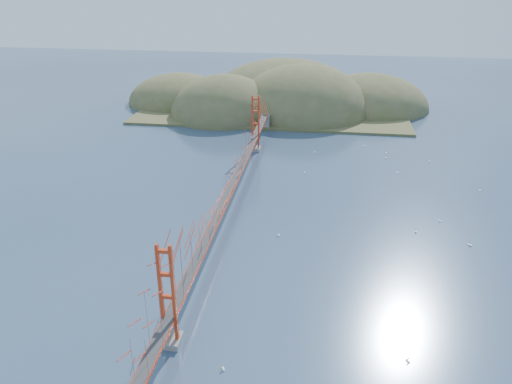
# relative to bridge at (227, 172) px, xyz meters

# --- Properties ---
(ground) EXTENTS (320.00, 320.00, 0.00)m
(ground) POSITION_rel_bridge_xyz_m (0.00, -0.18, -7.01)
(ground) COLOR #304561
(ground) RESTS_ON ground
(bridge) EXTENTS (2.20, 94.40, 12.00)m
(bridge) POSITION_rel_bridge_xyz_m (0.00, 0.00, 0.00)
(bridge) COLOR gray
(bridge) RESTS_ON ground
(far_headlands) EXTENTS (84.00, 58.00, 25.00)m
(far_headlands) POSITION_rel_bridge_xyz_m (2.21, 68.33, -7.01)
(far_headlands) COLOR brown
(far_headlands) RESTS_ON ground
(sailboat_2) EXTENTS (0.71, 0.71, 0.75)m
(sailboat_2) POSITION_rel_bridge_xyz_m (35.29, -5.07, -6.85)
(sailboat_2) COLOR white
(sailboat_2) RESTS_ON ground
(sailboat_12) EXTENTS (0.56, 0.46, 0.66)m
(sailboat_12) POSITION_rel_bridge_xyz_m (22.93, 35.80, -6.86)
(sailboat_12) COLOR white
(sailboat_12) RESTS_ON ground
(sailboat_14) EXTENTS (0.60, 0.60, 0.66)m
(sailboat_14) POSITION_rel_bridge_xyz_m (28.41, -2.19, -6.86)
(sailboat_14) COLOR white
(sailboat_14) RESTS_ON ground
(sailboat_4) EXTENTS (0.44, 0.50, 0.57)m
(sailboat_4) POSITION_rel_bridge_xyz_m (41.56, 14.56, -6.87)
(sailboat_4) COLOR white
(sailboat_4) RESTS_ON ground
(sailboat_6) EXTENTS (0.57, 0.57, 0.62)m
(sailboat_6) POSITION_rel_bridge_xyz_m (23.77, -29.41, -6.87)
(sailboat_6) COLOR white
(sailboat_6) RESTS_ON ground
(sailboat_16) EXTENTS (0.62, 0.62, 0.65)m
(sailboat_16) POSITION_rel_bridge_xyz_m (11.06, 18.65, -6.86)
(sailboat_16) COLOR white
(sailboat_16) RESTS_ON ground
(sailboat_1) EXTENTS (0.62, 0.62, 0.65)m
(sailboat_1) POSITION_rel_bridge_xyz_m (32.55, 1.85, -6.86)
(sailboat_1) COLOR white
(sailboat_1) RESTS_ON ground
(sailboat_17) EXTENTS (0.50, 0.43, 0.57)m
(sailboat_17) POSITION_rel_bridge_xyz_m (35.31, 27.97, -6.87)
(sailboat_17) COLOR white
(sailboat_17) RESTS_ON ground
(sailboat_15) EXTENTS (0.64, 0.64, 0.69)m
(sailboat_15) POSITION_rel_bridge_xyz_m (27.20, 31.78, -6.86)
(sailboat_15) COLOR white
(sailboat_15) RESTS_ON ground
(sailboat_8) EXTENTS (0.56, 0.56, 0.62)m
(sailboat_8) POSITION_rel_bridge_xyz_m (26.92, 28.92, -6.87)
(sailboat_8) COLOR white
(sailboat_8) RESTS_ON ground
(sailboat_0) EXTENTS (0.50, 0.59, 0.68)m
(sailboat_0) POSITION_rel_bridge_xyz_m (8.64, -6.10, -6.86)
(sailboat_0) COLOR white
(sailboat_0) RESTS_ON ground
(sailboat_7) EXTENTS (0.58, 0.56, 0.65)m
(sailboat_7) POSITION_rel_bridge_xyz_m (28.28, 21.10, -6.86)
(sailboat_7) COLOR white
(sailboat_7) RESTS_ON ground
(sailboat_10) EXTENTS (0.65, 0.65, 0.74)m
(sailboat_10) POSITION_rel_bridge_xyz_m (6.00, -33.02, -6.85)
(sailboat_10) COLOR white
(sailboat_10) RESTS_ON ground
(sailboat_3) EXTENTS (0.50, 0.46, 0.56)m
(sailboat_3) POSITION_rel_bridge_xyz_m (12.33, 30.19, -6.87)
(sailboat_3) COLOR white
(sailboat_3) RESTS_ON ground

